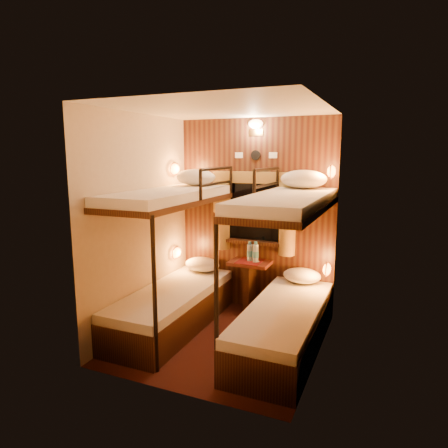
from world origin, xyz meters
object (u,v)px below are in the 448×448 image
at_px(table, 250,280).
at_px(bottle_right, 256,253).
at_px(bunk_left, 173,280).
at_px(bottle_left, 250,253).
at_px(bunk_right, 285,296).

relative_size(table, bottle_right, 2.52).
bearing_deg(bunk_left, table, 50.33).
relative_size(bunk_left, bottle_left, 7.73).
height_order(table, bottle_right, bottle_right).
bearing_deg(bunk_right, bottle_left, 129.42).
bearing_deg(bottle_right, bunk_right, -53.47).
bearing_deg(table, bunk_left, -129.67).
distance_m(bunk_left, bunk_right, 1.30).
distance_m(bunk_left, bottle_left, 1.04).
distance_m(bunk_right, bottle_right, 0.98).
relative_size(bunk_left, bottle_right, 7.30).
xyz_separation_m(bunk_right, bottle_right, (-0.57, 0.77, 0.20)).
distance_m(bunk_right, bottle_left, 1.06).
distance_m(table, bottle_right, 0.36).
xyz_separation_m(table, bottle_left, (-0.01, 0.02, 0.34)).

